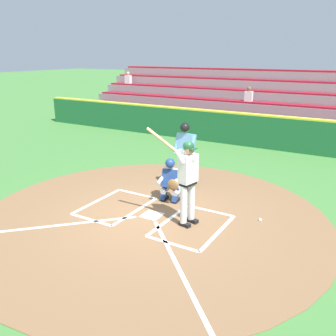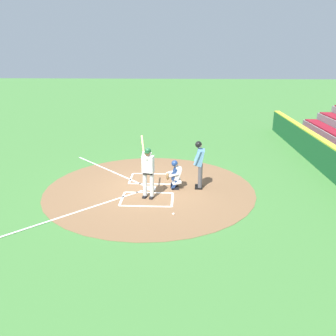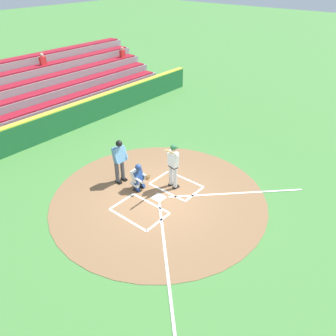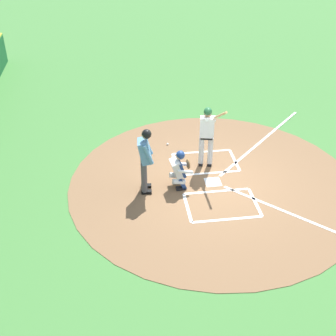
# 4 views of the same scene
# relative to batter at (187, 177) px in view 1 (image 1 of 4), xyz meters

# --- Properties ---
(ground_plane) EXTENTS (120.00, 120.00, 0.00)m
(ground_plane) POSITION_rel_batter_xyz_m (0.89, 0.03, -1.10)
(ground_plane) COLOR #427A38
(dirt_circle) EXTENTS (8.00, 8.00, 0.01)m
(dirt_circle) POSITION_rel_batter_xyz_m (0.89, 0.03, -1.09)
(dirt_circle) COLOR brown
(dirt_circle) RESTS_ON ground
(home_plate_and_chalk) EXTENTS (7.93, 4.91, 0.01)m
(home_plate_and_chalk) POSITION_rel_batter_xyz_m (0.89, 0.91, -1.08)
(home_plate_and_chalk) COLOR white
(home_plate_and_chalk) RESTS_ON dirt_circle
(batter) EXTENTS (1.04, 0.56, 2.13)m
(batter) POSITION_rel_batter_xyz_m (0.00, 0.00, 0.00)
(batter) COLOR silver
(batter) RESTS_ON ground
(catcher) EXTENTS (0.64, 0.62, 1.13)m
(catcher) POSITION_rel_batter_xyz_m (0.94, -0.93, -0.51)
(catcher) COLOR black
(catcher) RESTS_ON ground
(plate_umpire) EXTENTS (0.60, 0.44, 1.86)m
(plate_umpire) POSITION_rel_batter_xyz_m (1.02, -1.85, -0.02)
(plate_umpire) COLOR #4C4C51
(plate_umpire) RESTS_ON ground
(baseball) EXTENTS (0.07, 0.07, 0.07)m
(baseball) POSITION_rel_batter_xyz_m (-1.35, -0.95, -1.06)
(baseball) COLOR white
(baseball) RESTS_ON ground
(backstop_wall) EXTENTS (22.00, 0.36, 1.31)m
(backstop_wall) POSITION_rel_batter_xyz_m (0.89, -7.47, -0.45)
(backstop_wall) COLOR #1E6033
(backstop_wall) RESTS_ON ground
(bleacher_stand) EXTENTS (20.00, 5.10, 3.00)m
(bleacher_stand) POSITION_rel_batter_xyz_m (0.89, -11.30, -0.10)
(bleacher_stand) COLOR gray
(bleacher_stand) RESTS_ON ground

